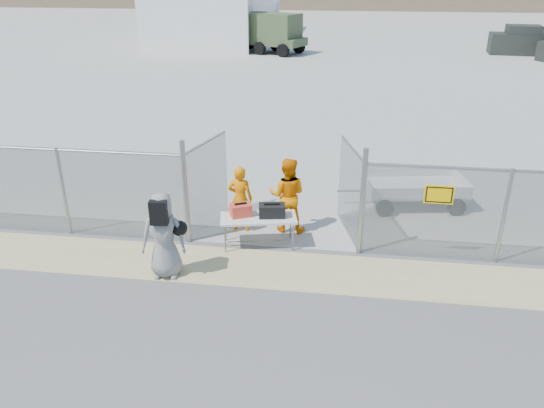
# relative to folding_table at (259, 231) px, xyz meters

# --- Properties ---
(ground) EXTENTS (160.00, 160.00, 0.00)m
(ground) POSITION_rel_folding_table_xyz_m (0.32, -2.03, -0.37)
(ground) COLOR #4C4B4B
(tarmac_inside) EXTENTS (160.00, 80.00, 0.01)m
(tarmac_inside) POSITION_rel_folding_table_xyz_m (0.32, 39.97, -0.36)
(tarmac_inside) COLOR #9E9F9A
(tarmac_inside) RESTS_ON ground
(dirt_strip) EXTENTS (44.00, 1.60, 0.01)m
(dirt_strip) POSITION_rel_folding_table_xyz_m (0.32, -1.03, -0.36)
(dirt_strip) COLOR tan
(dirt_strip) RESTS_ON ground
(chain_link_fence) EXTENTS (40.00, 0.20, 2.20)m
(chain_link_fence) POSITION_rel_folding_table_xyz_m (0.32, -0.03, 0.73)
(chain_link_fence) COLOR gray
(chain_link_fence) RESTS_ON ground
(folding_table) EXTENTS (1.85, 1.07, 0.74)m
(folding_table) POSITION_rel_folding_table_xyz_m (0.00, 0.00, 0.00)
(folding_table) COLOR silver
(folding_table) RESTS_ON ground
(orange_bag) EXTENTS (0.55, 0.48, 0.29)m
(orange_bag) POSITION_rel_folding_table_xyz_m (-0.41, 0.00, 0.51)
(orange_bag) COLOR #F0462E
(orange_bag) RESTS_ON folding_table
(black_duffel) EXTENTS (0.65, 0.45, 0.29)m
(black_duffel) POSITION_rel_folding_table_xyz_m (0.30, 0.09, 0.51)
(black_duffel) COLOR black
(black_duffel) RESTS_ON folding_table
(security_worker_left) EXTENTS (0.63, 0.43, 1.67)m
(security_worker_left) POSITION_rel_folding_table_xyz_m (-0.57, 0.75, 0.47)
(security_worker_left) COLOR orange
(security_worker_left) RESTS_ON ground
(security_worker_right) EXTENTS (0.93, 0.73, 1.88)m
(security_worker_right) POSITION_rel_folding_table_xyz_m (0.56, 0.90, 0.57)
(security_worker_right) COLOR orange
(security_worker_right) RESTS_ON ground
(visitor) EXTENTS (0.98, 0.70, 1.87)m
(visitor) POSITION_rel_folding_table_xyz_m (-1.72, -1.55, 0.57)
(visitor) COLOR gray
(visitor) RESTS_ON ground
(utility_trailer) EXTENTS (3.72, 2.35, 0.84)m
(utility_trailer) POSITION_rel_folding_table_xyz_m (3.81, 2.93, 0.05)
(utility_trailer) COLOR silver
(utility_trailer) RESTS_ON ground
(military_truck) EXTENTS (6.40, 4.54, 2.87)m
(military_truck) POSITION_rel_folding_table_xyz_m (-4.38, 30.21, 1.07)
(military_truck) COLOR #435331
(military_truck) RESTS_ON ground
(parked_vehicle_mid) EXTENTS (4.66, 2.45, 2.03)m
(parked_vehicle_mid) POSITION_rel_folding_table_xyz_m (14.50, 32.00, 0.65)
(parked_vehicle_mid) COLOR #252824
(parked_vehicle_mid) RESTS_ON ground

